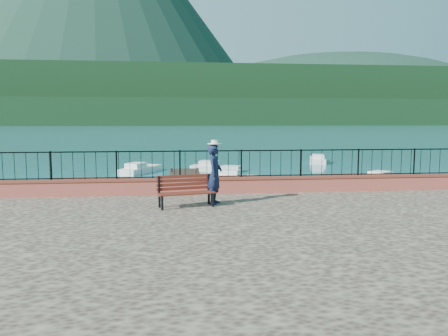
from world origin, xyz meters
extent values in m
plane|color=#19596B|center=(0.00, 0.00, 0.00)|extent=(2000.00, 2000.00, 0.00)
cube|color=#A2453A|center=(0.00, 3.70, 1.49)|extent=(28.00, 0.46, 0.58)
cube|color=black|center=(0.00, 3.70, 2.25)|extent=(27.00, 0.05, 0.95)
cube|color=#2D231C|center=(-2.00, 12.00, 0.15)|extent=(2.00, 16.00, 0.30)
cube|color=black|center=(0.00, 300.00, 9.00)|extent=(900.00, 60.00, 18.00)
cube|color=black|center=(0.00, 360.00, 22.00)|extent=(900.00, 120.00, 44.00)
ellipsoid|color=#142D23|center=(220.00, 560.00, 0.00)|extent=(448.00, 384.00, 180.00)
cube|color=black|center=(-2.35, 1.29, 1.41)|extent=(1.79, 0.89, 0.43)
cube|color=maroon|center=(-2.41, 1.54, 1.89)|extent=(1.69, 0.46, 0.52)
imported|color=#111933|center=(-1.45, 1.68, 2.14)|extent=(0.65, 0.80, 1.89)
cylinder|color=silver|center=(-1.45, 1.68, 3.15)|extent=(0.44, 0.44, 0.12)
cube|color=white|center=(-7.08, 7.50, 0.40)|extent=(4.01, 1.85, 0.80)
cube|color=white|center=(1.15, 14.47, 0.40)|extent=(3.57, 2.44, 0.80)
cube|color=silver|center=(9.95, 13.15, 0.40)|extent=(3.52, 2.98, 0.80)
cube|color=white|center=(-5.14, 20.30, 0.40)|extent=(2.99, 4.35, 0.80)
cube|color=silver|center=(0.42, 20.61, 0.40)|extent=(3.96, 2.67, 0.80)
cube|color=silver|center=(10.16, 26.17, 0.40)|extent=(2.45, 4.32, 0.80)
camera|label=1|loc=(-2.71, -11.74, 3.83)|focal=35.00mm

